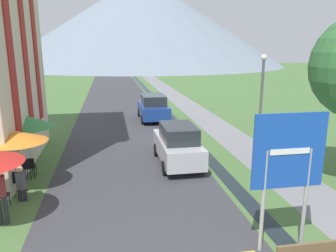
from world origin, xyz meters
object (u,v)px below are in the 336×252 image
at_px(parked_car_near, 178,144).
at_px(person_standing_terrace, 0,193).
at_px(streetlamp, 261,97).
at_px(cafe_chair_far_right, 30,166).
at_px(person_seated_near, 21,182).
at_px(cafe_chair_middle, 15,180).
at_px(cafe_umbrella_middle_orange, 17,137).
at_px(cafe_chair_near_right, 1,195).
at_px(cafe_chair_far_left, 26,167).
at_px(parked_car_far, 153,107).
at_px(road_sign, 288,163).
at_px(cafe_umbrella_rear_green, 27,122).

distance_m(parked_car_near, person_standing_terrace, 7.37).
height_order(parked_car_near, streetlamp, streetlamp).
distance_m(cafe_chair_far_right, person_seated_near, 2.11).
distance_m(cafe_chair_middle, cafe_umbrella_middle_orange, 1.56).
height_order(parked_car_near, person_seated_near, parked_car_near).
bearing_deg(cafe_chair_near_right, cafe_chair_far_left, 59.44).
relative_size(cafe_umbrella_middle_orange, streetlamp, 0.47).
height_order(cafe_chair_far_right, cafe_umbrella_middle_orange, cafe_umbrella_middle_orange).
bearing_deg(person_seated_near, cafe_chair_far_right, 95.04).
height_order(cafe_chair_far_right, person_seated_near, person_seated_near).
bearing_deg(cafe_umbrella_middle_orange, streetlamp, 12.43).
bearing_deg(streetlamp, person_seated_near, -162.77).
relative_size(cafe_chair_middle, cafe_chair_near_right, 1.00).
height_order(cafe_chair_middle, streetlamp, streetlamp).
height_order(cafe_chair_far_right, cafe_chair_far_left, same).
distance_m(parked_car_near, cafe_chair_far_left, 6.29).
distance_m(cafe_chair_middle, streetlamp, 10.88).
bearing_deg(parked_car_near, streetlamp, 6.46).
xyz_separation_m(parked_car_near, cafe_chair_middle, (-6.30, -1.97, -0.39)).
bearing_deg(cafe_chair_far_left, cafe_umbrella_middle_orange, -111.38).
relative_size(cafe_chair_far_right, cafe_chair_far_left, 1.00).
relative_size(cafe_chair_far_right, cafe_chair_near_right, 1.00).
distance_m(cafe_chair_near_right, person_seated_near, 0.75).
xyz_separation_m(cafe_chair_far_left, cafe_umbrella_middle_orange, (0.11, -1.17, 1.54)).
relative_size(parked_car_far, streetlamp, 0.89).
bearing_deg(cafe_chair_far_right, parked_car_near, 11.40).
relative_size(road_sign, streetlamp, 0.75).
bearing_deg(streetlamp, cafe_chair_far_right, -174.37).
bearing_deg(parked_car_far, cafe_umbrella_rear_green, -126.89).
distance_m(cafe_chair_far_right, cafe_umbrella_middle_orange, 1.98).
xyz_separation_m(cafe_chair_near_right, streetlamp, (10.48, 3.62, 2.35)).
distance_m(parked_car_far, cafe_chair_far_right, 11.71).
distance_m(parked_car_far, streetlamp, 9.89).
distance_m(cafe_chair_far_left, person_standing_terrace, 3.53).
relative_size(cafe_umbrella_rear_green, person_seated_near, 1.82).
xyz_separation_m(parked_car_far, person_seated_near, (-6.09, -11.97, -0.21)).
bearing_deg(cafe_umbrella_middle_orange, cafe_chair_far_left, 95.43).
distance_m(cafe_chair_far_right, cafe_chair_far_left, 0.14).
bearing_deg(parked_car_far, person_seated_near, -116.97).
distance_m(parked_car_near, cafe_umbrella_rear_green, 6.50).
relative_size(parked_car_far, cafe_chair_near_right, 5.01).
bearing_deg(cafe_umbrella_middle_orange, person_standing_terrace, -89.60).
xyz_separation_m(road_sign, parked_car_near, (-1.35, 6.67, -1.44)).
height_order(cafe_chair_far_right, cafe_chair_middle, same).
bearing_deg(person_standing_terrace, road_sign, -18.93).
bearing_deg(road_sign, parked_car_near, 101.46).
height_order(road_sign, cafe_chair_far_right, road_sign).
bearing_deg(cafe_chair_far_left, cafe_chair_middle, -119.12).
bearing_deg(cafe_umbrella_rear_green, parked_car_near, -5.88).
distance_m(cafe_chair_far_right, cafe_chair_middle, 1.43).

